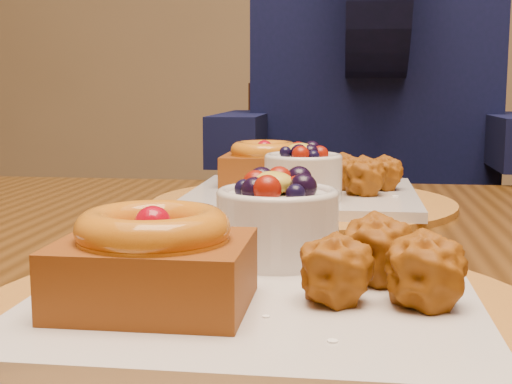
% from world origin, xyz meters
% --- Properties ---
extents(dining_table, '(1.60, 0.90, 0.76)m').
position_xyz_m(dining_table, '(-0.08, 0.12, 0.68)').
color(dining_table, '#361F09').
rests_on(dining_table, ground).
extents(place_setting_near, '(0.38, 0.38, 0.09)m').
position_xyz_m(place_setting_near, '(-0.08, -0.09, 0.78)').
color(place_setting_near, brown).
rests_on(place_setting_near, dining_table).
extents(place_setting_far, '(0.38, 0.38, 0.09)m').
position_xyz_m(place_setting_far, '(-0.08, 0.34, 0.78)').
color(place_setting_far, brown).
rests_on(place_setting_far, dining_table).
extents(chair_far, '(0.56, 0.56, 0.91)m').
position_xyz_m(chair_far, '(-0.07, 0.81, 0.50)').
color(chair_far, black).
rests_on(chair_far, ground).
extents(diner, '(0.54, 0.52, 0.89)m').
position_xyz_m(diner, '(0.02, 0.83, 0.95)').
color(diner, black).
rests_on(diner, ground).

